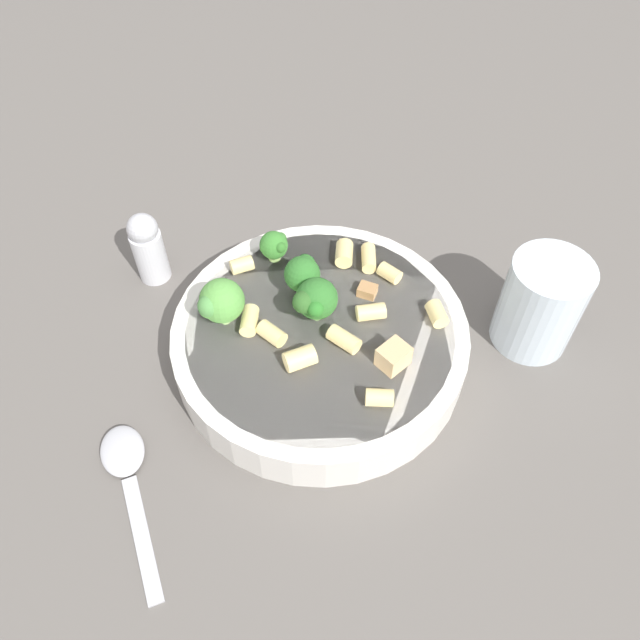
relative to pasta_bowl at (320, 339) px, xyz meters
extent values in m
plane|color=#5B5651|center=(0.00, 0.00, -0.02)|extent=(2.00, 2.00, 0.00)
cylinder|color=silver|center=(0.00, 0.00, 0.00)|extent=(0.27, 0.27, 0.04)
cylinder|color=beige|center=(0.00, 0.00, 0.01)|extent=(0.24, 0.24, 0.01)
torus|color=silver|center=(0.00, 0.00, 0.02)|extent=(0.26, 0.26, 0.00)
cylinder|color=#9EC175|center=(-0.07, -0.05, 0.02)|extent=(0.01, 0.01, 0.01)
sphere|color=#569942|center=(-0.07, -0.05, 0.05)|extent=(0.04, 0.04, 0.04)
sphere|color=#56A042|center=(-0.07, -0.07, 0.05)|extent=(0.02, 0.02, 0.02)
sphere|color=#4D8B43|center=(-0.07, -0.07, 0.05)|extent=(0.02, 0.02, 0.02)
cylinder|color=#93B766|center=(-0.04, 0.02, 0.03)|extent=(0.01, 0.01, 0.02)
sphere|color=#2D6B28|center=(-0.04, 0.02, 0.04)|extent=(0.03, 0.03, 0.03)
sphere|color=#296024|center=(-0.04, 0.03, 0.05)|extent=(0.02, 0.02, 0.02)
sphere|color=#2C6C28|center=(-0.04, 0.03, 0.05)|extent=(0.01, 0.01, 0.01)
sphere|color=#276523|center=(-0.05, 0.02, 0.04)|extent=(0.02, 0.02, 0.02)
cylinder|color=#84AD60|center=(-0.01, 0.01, 0.02)|extent=(0.01, 0.01, 0.01)
sphere|color=#2D6B28|center=(-0.01, 0.01, 0.04)|extent=(0.04, 0.04, 0.04)
sphere|color=#2E5D24|center=(-0.01, -0.01, 0.05)|extent=(0.02, 0.02, 0.02)
sphere|color=#296F24|center=(0.00, -0.01, 0.05)|extent=(0.01, 0.01, 0.01)
sphere|color=#2C5F2A|center=(-0.01, -0.01, 0.05)|extent=(0.02, 0.02, 0.02)
cylinder|color=#93B766|center=(-0.09, 0.03, 0.02)|extent=(0.01, 0.01, 0.01)
sphere|color=#387A2D|center=(-0.09, 0.03, 0.04)|extent=(0.03, 0.03, 0.03)
sphere|color=#306C27|center=(-0.08, 0.03, 0.04)|extent=(0.01, 0.01, 0.01)
sphere|color=#34742A|center=(-0.09, 0.02, 0.04)|extent=(0.01, 0.01, 0.01)
sphere|color=#36692C|center=(-0.09, 0.04, 0.04)|extent=(0.01, 0.01, 0.01)
cylinder|color=#E0C67F|center=(0.07, 0.08, 0.03)|extent=(0.03, 0.02, 0.01)
cylinder|color=#E0C67F|center=(-0.02, 0.09, 0.02)|extent=(0.03, 0.03, 0.01)
cylinder|color=#E0C67F|center=(0.09, -0.02, 0.02)|extent=(0.03, 0.03, 0.01)
cylinder|color=#E0C67F|center=(0.03, 0.04, 0.02)|extent=(0.03, 0.03, 0.01)
cylinder|color=#E0C67F|center=(-0.04, 0.08, 0.03)|extent=(0.03, 0.03, 0.02)
cylinder|color=#E0C67F|center=(0.01, 0.09, 0.02)|extent=(0.02, 0.01, 0.01)
cylinder|color=#E0C67F|center=(-0.05, -0.04, 0.02)|extent=(0.03, 0.03, 0.01)
cylinder|color=#E0C67F|center=(-0.02, -0.04, 0.02)|extent=(0.03, 0.02, 0.01)
cylinder|color=#E0C67F|center=(0.03, 0.00, 0.02)|extent=(0.03, 0.02, 0.01)
cylinder|color=#E0C67F|center=(-0.10, 0.00, 0.02)|extent=(0.02, 0.03, 0.01)
cylinder|color=#E0C67F|center=(0.02, -0.04, 0.03)|extent=(0.03, 0.03, 0.02)
cube|color=tan|center=(0.07, 0.01, 0.03)|extent=(0.02, 0.03, 0.02)
cube|color=#A87A4C|center=(0.01, 0.06, 0.02)|extent=(0.02, 0.02, 0.01)
cylinder|color=silver|center=(0.13, 0.15, 0.02)|extent=(0.07, 0.07, 0.09)
cylinder|color=silver|center=(0.13, 0.15, 0.00)|extent=(0.06, 0.06, 0.05)
cylinder|color=silver|center=(-0.19, -0.04, 0.00)|extent=(0.03, 0.03, 0.06)
sphere|color=#B7B7BC|center=(-0.19, -0.04, 0.04)|extent=(0.03, 0.03, 0.03)
cube|color=#B2B2B7|center=(0.02, -0.22, -0.02)|extent=(0.10, 0.06, 0.01)
ellipsoid|color=#B2B2B7|center=(-0.05, -0.19, -0.02)|extent=(0.06, 0.05, 0.01)
camera|label=1|loc=(0.23, -0.25, 0.45)|focal=35.00mm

